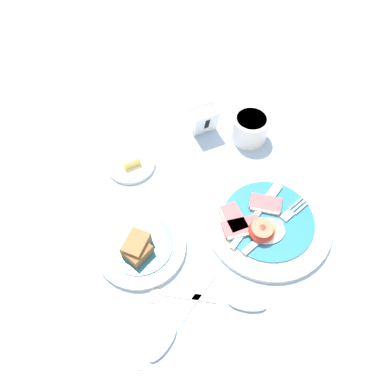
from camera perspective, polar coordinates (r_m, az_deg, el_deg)
ground_plane at (r=0.78m, az=3.19°, el=-4.98°), size 3.00×3.00×0.00m
breakfast_plate at (r=0.79m, az=11.21°, el=-4.50°), size 0.26×0.26×0.04m
bread_plate at (r=0.75m, az=-7.94°, el=-8.18°), size 0.18×0.18×0.05m
sugar_cup at (r=0.90m, az=8.83°, el=9.70°), size 0.09×0.09×0.06m
butter_dish at (r=0.87m, az=-9.31°, el=4.33°), size 0.11×0.11×0.03m
number_card at (r=0.90m, az=1.92°, el=10.74°), size 0.06×0.05×0.07m
teaspoon_by_saucer at (r=0.72m, az=6.10°, el=-16.32°), size 0.18×0.10×0.01m
teaspoon_near_cup at (r=0.70m, az=-3.04°, el=-20.33°), size 0.16×0.13×0.01m
fork_on_cloth at (r=0.71m, az=-6.43°, el=-18.22°), size 0.09×0.17×0.01m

